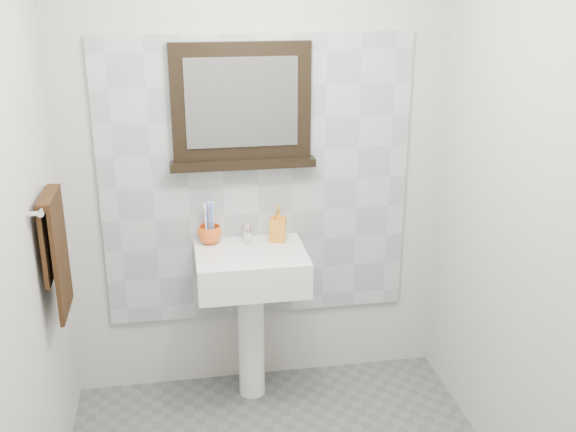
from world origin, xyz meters
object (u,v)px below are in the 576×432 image
object	(u,v)px
soap_dispenser	(278,224)
framed_mirror	(242,109)
pedestal_sink	(251,284)
hand_towel	(55,245)
toothbrush_cup	(210,235)

from	to	relation	value
soap_dispenser	framed_mirror	xyz separation A→B (m)	(-0.17, 0.08, 0.59)
pedestal_sink	soap_dispenser	xyz separation A→B (m)	(0.16, 0.11, 0.28)
framed_mirror	hand_towel	xyz separation A→B (m)	(-0.87, -0.49, -0.47)
pedestal_sink	soap_dispenser	distance (m)	0.34
soap_dispenser	hand_towel	world-z (taller)	hand_towel
pedestal_sink	toothbrush_cup	xyz separation A→B (m)	(-0.19, 0.14, 0.23)
hand_towel	pedestal_sink	bearing A→B (deg)	18.91
soap_dispenser	toothbrush_cup	bearing A→B (deg)	-165.96
soap_dispenser	hand_towel	distance (m)	1.12
toothbrush_cup	framed_mirror	world-z (taller)	framed_mirror
soap_dispenser	framed_mirror	distance (m)	0.62
framed_mirror	soap_dispenser	bearing A→B (deg)	-24.06
hand_towel	framed_mirror	bearing A→B (deg)	29.33
toothbrush_cup	hand_towel	xyz separation A→B (m)	(-0.68, -0.43, 0.16)
pedestal_sink	framed_mirror	size ratio (longest dim) A/B	1.32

